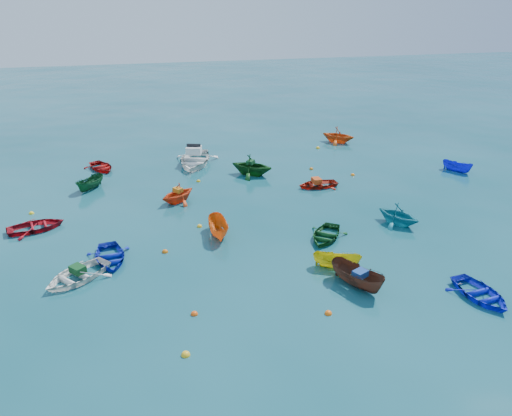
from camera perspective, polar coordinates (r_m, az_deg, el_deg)
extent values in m
plane|color=#0A3F4A|center=(27.82, 2.48, -4.77)|extent=(160.00, 160.00, 0.00)
imported|color=#0D1EA8|center=(27.81, -16.32, -5.81)|extent=(2.69, 3.50, 0.67)
imported|color=white|center=(26.63, -19.72, -7.69)|extent=(4.26, 4.15, 0.72)
imported|color=#4E2A1C|center=(25.07, 11.41, -8.73)|extent=(2.42, 3.31, 1.20)
imported|color=#0F1CC2|center=(25.97, 24.19, -9.31)|extent=(2.64, 3.43, 0.66)
imported|color=red|center=(34.39, -8.90, 0.73)|extent=(3.49, 3.41, 1.40)
imported|color=gold|center=(26.39, 9.17, -6.77)|extent=(2.66, 1.97, 0.97)
imported|color=#0F431A|center=(29.28, 7.91, -3.45)|extent=(3.62, 3.79, 0.64)
imported|color=teal|center=(31.99, 15.84, -1.73)|extent=(3.40, 3.53, 1.43)
imported|color=#A00D18|center=(32.80, -23.78, -2.28)|extent=(3.71, 3.04, 0.67)
imported|color=orange|center=(29.43, -4.25, -3.13)|extent=(1.18, 2.94, 1.12)
imported|color=#0F4314|center=(39.01, -0.50, 3.83)|extent=(4.30, 4.20, 1.72)
imported|color=#A91D0E|center=(36.86, 7.04, 2.43)|extent=(3.05, 2.26, 0.61)
imported|color=#1116DA|center=(42.88, 21.92, 3.93)|extent=(2.08, 2.51, 0.93)
imported|color=#A20E0D|center=(42.07, -17.24, 4.24)|extent=(3.27, 3.68, 0.63)
imported|color=#DA5314|center=(48.23, 9.30, 7.42)|extent=(4.03, 4.00, 1.61)
imported|color=#104622|center=(38.06, -18.33, 2.07)|extent=(2.38, 2.69, 1.02)
imported|color=white|center=(41.71, -7.03, 4.98)|extent=(4.95, 5.94, 1.66)
cube|color=#10421B|center=(26.41, -19.71, -6.60)|extent=(0.90, 0.92, 0.36)
cube|color=navy|center=(24.60, 11.83, -7.35)|extent=(0.83, 0.76, 0.33)
cube|color=orange|center=(34.10, -8.92, 2.06)|extent=(0.72, 0.75, 0.29)
cube|color=#11451D|center=(38.72, -0.64, 5.26)|extent=(0.75, 0.79, 0.31)
cube|color=#CA4214|center=(36.64, 6.94, 3.13)|extent=(0.61, 0.79, 0.37)
sphere|color=#F7510D|center=(22.82, -7.06, -11.98)|extent=(0.33, 0.33, 0.33)
sphere|color=yellow|center=(20.71, -8.04, -16.33)|extent=(0.36, 0.36, 0.36)
sphere|color=#FF630D|center=(22.92, 8.25, -11.89)|extent=(0.34, 0.34, 0.34)
sphere|color=yellow|center=(35.25, -24.27, -0.60)|extent=(0.32, 0.32, 0.32)
sphere|color=#CF5E0B|center=(27.97, -10.36, -5.00)|extent=(0.34, 0.34, 0.34)
sphere|color=yellow|center=(30.59, -6.47, -2.13)|extent=(0.31, 0.31, 0.31)
sphere|color=orange|center=(39.61, 10.99, 3.69)|extent=(0.32, 0.32, 0.32)
sphere|color=gold|center=(37.84, -6.60, 3.02)|extent=(0.31, 0.31, 0.31)
sphere|color=#CF660B|center=(40.46, 6.34, 4.42)|extent=(0.32, 0.32, 0.32)
sphere|color=yellow|center=(46.07, 7.08, 6.78)|extent=(0.36, 0.36, 0.36)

